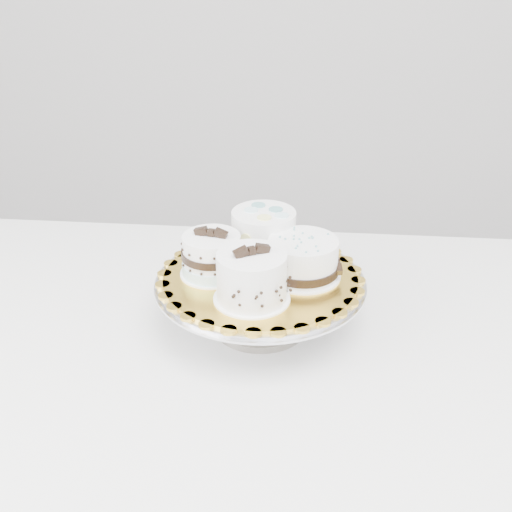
# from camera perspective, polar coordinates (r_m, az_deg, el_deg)

# --- Properties ---
(table) EXTENTS (1.21, 0.82, 0.75)m
(table) POSITION_cam_1_polar(r_m,az_deg,el_deg) (1.13, -2.17, -9.90)
(table) COLOR white
(table) RESTS_ON floor
(cake_stand) EXTENTS (0.34, 0.34, 0.09)m
(cake_stand) POSITION_cam_1_polar(r_m,az_deg,el_deg) (1.06, 0.39, -3.39)
(cake_stand) COLOR gray
(cake_stand) RESTS_ON table
(cake_board) EXTENTS (0.41, 0.41, 0.00)m
(cake_board) POSITION_cam_1_polar(r_m,az_deg,el_deg) (1.04, 0.39, -1.90)
(cake_board) COLOR gold
(cake_board) RESTS_ON cake_stand
(cake_swirl) EXTENTS (0.14, 0.14, 0.09)m
(cake_swirl) POSITION_cam_1_polar(r_m,az_deg,el_deg) (0.96, -0.38, -1.99)
(cake_swirl) COLOR white
(cake_swirl) RESTS_ON cake_board
(cake_banded) EXTENTS (0.11, 0.11, 0.09)m
(cake_banded) POSITION_cam_1_polar(r_m,az_deg,el_deg) (1.04, -3.94, -0.05)
(cake_banded) COLOR white
(cake_banded) RESTS_ON cake_board
(cake_dots) EXTENTS (0.13, 0.13, 0.08)m
(cake_dots) POSITION_cam_1_polar(r_m,az_deg,el_deg) (1.09, 0.68, 2.06)
(cake_dots) COLOR white
(cake_dots) RESTS_ON cake_board
(cake_ribbon) EXTENTS (0.13, 0.13, 0.07)m
(cake_ribbon) POSITION_cam_1_polar(r_m,az_deg,el_deg) (1.03, 4.25, -0.31)
(cake_ribbon) COLOR white
(cake_ribbon) RESTS_ON cake_board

